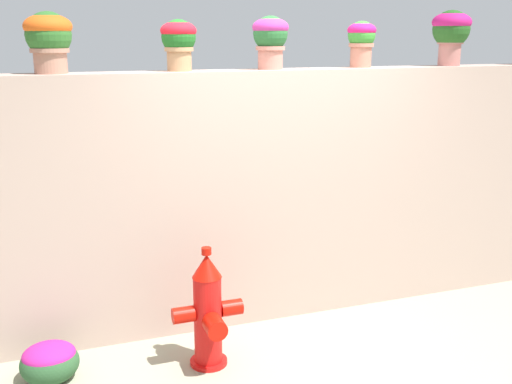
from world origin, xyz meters
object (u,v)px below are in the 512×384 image
(potted_plant_1, at_px, (49,36))
(potted_plant_2, at_px, (179,39))
(flower_bush_left, at_px, (49,361))
(potted_plant_4, at_px, (361,39))
(fire_hydrant, at_px, (208,313))
(potted_plant_3, at_px, (270,36))
(potted_plant_5, at_px, (451,30))

(potted_plant_1, distance_m, potted_plant_2, 0.91)
(flower_bush_left, bearing_deg, potted_plant_1, 71.59)
(potted_plant_4, distance_m, fire_hydrant, 2.53)
(potted_plant_1, height_order, potted_plant_3, potted_plant_1)
(potted_plant_4, relative_size, potted_plant_5, 0.80)
(potted_plant_2, xyz_separation_m, flower_bush_left, (-1.09, -0.53, -2.14))
(flower_bush_left, bearing_deg, potted_plant_4, 11.88)
(fire_hydrant, bearing_deg, flower_bush_left, 171.38)
(potted_plant_3, height_order, potted_plant_4, potted_plant_3)
(potted_plant_3, bearing_deg, potted_plant_2, 178.66)
(potted_plant_1, distance_m, potted_plant_5, 3.29)
(potted_plant_3, bearing_deg, potted_plant_5, -0.07)
(potted_plant_1, height_order, potted_plant_2, potted_plant_1)
(potted_plant_1, distance_m, flower_bush_left, 2.24)
(potted_plant_4, bearing_deg, fire_hydrant, -154.96)
(potted_plant_4, xyz_separation_m, flower_bush_left, (-2.62, -0.55, -2.14))
(flower_bush_left, bearing_deg, potted_plant_5, 8.46)
(potted_plant_1, distance_m, fire_hydrant, 2.23)
(potted_plant_2, distance_m, flower_bush_left, 2.46)
(potted_plant_1, relative_size, potted_plant_2, 1.12)
(potted_plant_4, bearing_deg, potted_plant_2, -179.36)
(potted_plant_4, height_order, fire_hydrant, potted_plant_4)
(potted_plant_1, height_order, potted_plant_4, potted_plant_1)
(potted_plant_2, xyz_separation_m, potted_plant_5, (2.38, -0.02, 0.07))
(potted_plant_1, bearing_deg, potted_plant_4, 0.23)
(potted_plant_4, xyz_separation_m, potted_plant_5, (0.85, -0.04, 0.07))
(potted_plant_3, bearing_deg, potted_plant_4, 2.38)
(fire_hydrant, bearing_deg, potted_plant_5, 15.97)
(potted_plant_4, relative_size, fire_hydrant, 0.42)
(potted_plant_4, xyz_separation_m, fire_hydrant, (-1.53, -0.72, -1.88))
(potted_plant_2, bearing_deg, potted_plant_4, 0.64)
(potted_plant_2, height_order, fire_hydrant, potted_plant_2)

